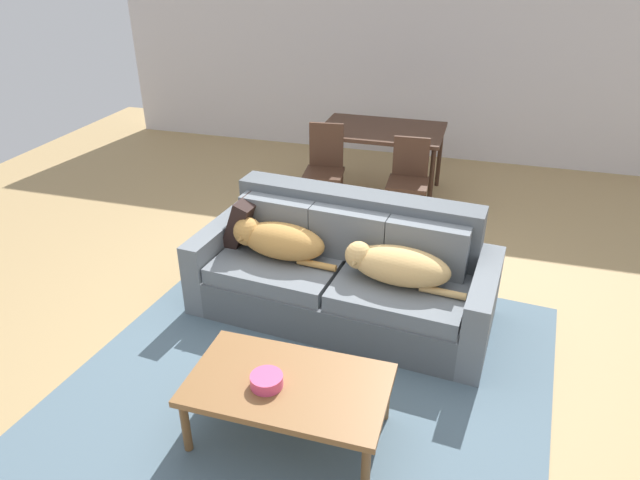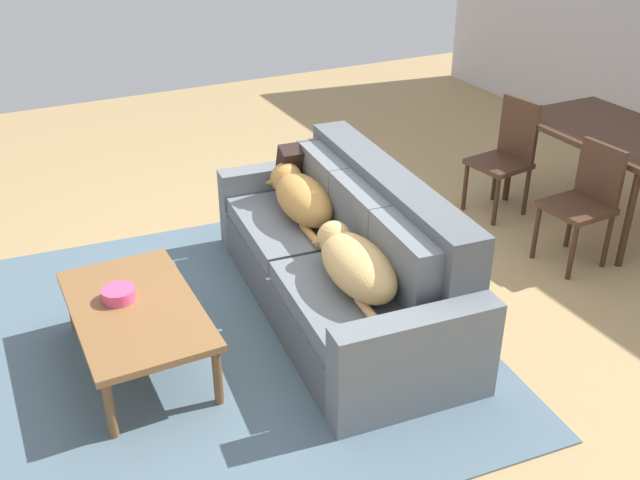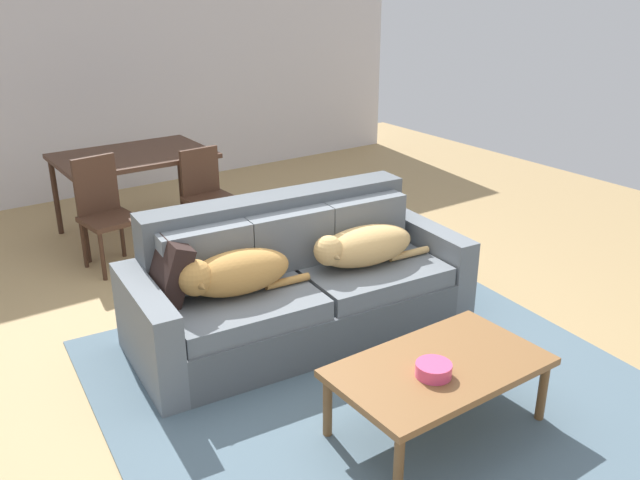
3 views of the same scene
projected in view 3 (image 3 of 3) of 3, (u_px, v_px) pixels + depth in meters
name	position (u px, v px, depth m)	size (l,w,h in m)	color
ground_plane	(292.00, 342.00, 4.48)	(10.00, 10.00, 0.00)	tan
back_partition	(81.00, 68.00, 7.01)	(8.00, 0.12, 2.70)	silver
area_rug	(374.00, 385.00, 4.01)	(3.01, 2.88, 0.01)	slate
couch	(297.00, 284.00, 4.52)	(2.32, 1.12, 0.90)	#555C61
dog_on_left_cushion	(232.00, 273.00, 4.10)	(0.85, 0.37, 0.28)	#C48C46
dog_on_right_cushion	(362.00, 246.00, 4.52)	(0.87, 0.40, 0.27)	#DCAF6A
throw_pillow_by_left_arm	(167.00, 270.00, 4.06)	(0.13, 0.39, 0.39)	black
coffee_table	(439.00, 371.00, 3.51)	(1.13, 0.66, 0.40)	brown
bowl_on_coffee_table	(434.00, 370.00, 3.38)	(0.18, 0.18, 0.07)	#EA4C7F
dining_table	(133.00, 161.00, 6.10)	(1.34, 0.92, 0.76)	#442A1D
dining_chair_near_left	(104.00, 209.00, 5.47)	(0.45, 0.45, 0.91)	#442A1D
dining_chair_near_right	(207.00, 193.00, 5.92)	(0.42, 0.42, 0.86)	#442A1D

